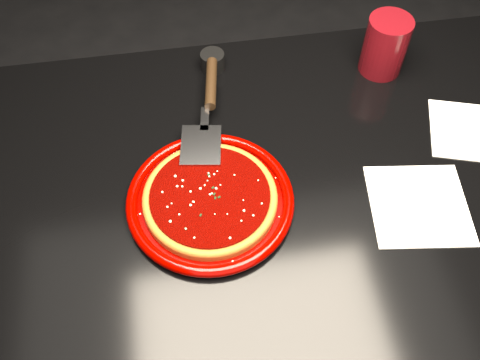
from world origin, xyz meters
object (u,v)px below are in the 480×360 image
at_px(pizza_server, 207,111).
at_px(ramekin, 213,61).
at_px(plate, 210,200).
at_px(cup, 385,46).
at_px(table, 274,265).

distance_m(pizza_server, ramekin, 0.17).
height_order(pizza_server, ramekin, pizza_server).
height_order(plate, cup, cup).
bearing_deg(table, plate, -166.82).
bearing_deg(table, cup, 44.20).
xyz_separation_m(plate, pizza_server, (0.02, 0.19, 0.03)).
distance_m(plate, cup, 0.51).
bearing_deg(table, pizza_server, 128.33).
bearing_deg(pizza_server, plate, -86.99).
distance_m(cup, ramekin, 0.37).
relative_size(pizza_server, cup, 2.53).
height_order(plate, pizza_server, pizza_server).
height_order(cup, ramekin, cup).
xyz_separation_m(table, pizza_server, (-0.13, 0.16, 0.41)).
relative_size(cup, ramekin, 2.45).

